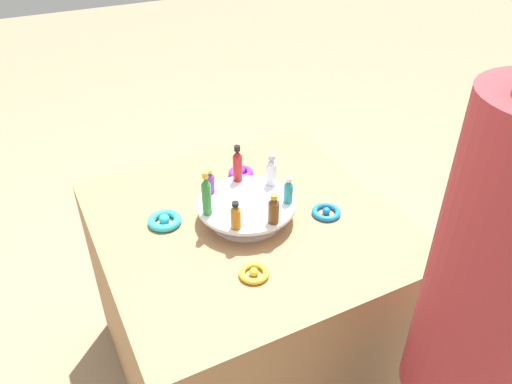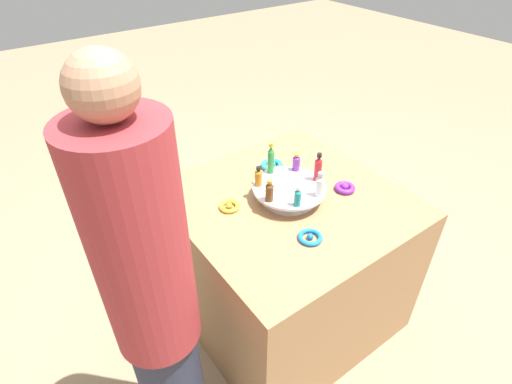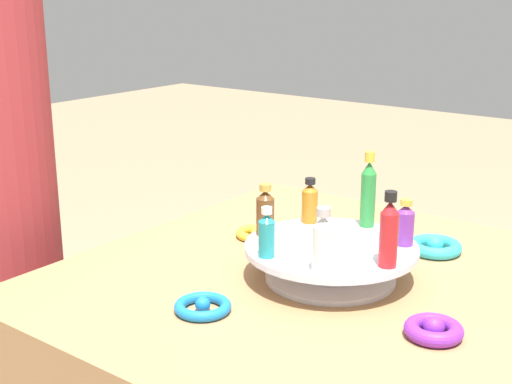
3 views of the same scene
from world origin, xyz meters
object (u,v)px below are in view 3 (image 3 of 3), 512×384
Objects in this scene: bottle_clear at (323,243)px; bottle_green at (369,193)px; bottle_amber at (310,202)px; ribbon_bow_blue at (203,306)px; bottle_red at (389,232)px; ribbon_bow_teal at (435,246)px; display_stand at (331,259)px; bottle_brown at (265,211)px; bottle_teal at (267,234)px; ribbon_bow_gold at (256,233)px; bottle_purple at (405,224)px; ribbon_bow_purple at (434,329)px.

bottle_green is at bearing -167.90° from bottle_clear.
bottle_green reaches higher than bottle_amber.
ribbon_bow_blue is at bearing -50.63° from bottle_clear.
bottle_red reaches higher than ribbon_bow_teal.
bottle_brown reaches higher than display_stand.
bottle_brown is 0.21m from bottle_clear.
bottle_amber is at bearing -167.90° from bottle_teal.
display_stand is 2.12× the size of bottle_green.
bottle_amber reaches higher than ribbon_bow_teal.
ribbon_bow_teal is 1.24× the size of ribbon_bow_gold.
bottle_brown is at bearing 42.93° from ribbon_bow_gold.
bottle_amber is (-0.00, -0.21, 0.00)m from bottle_purple.
bottle_brown is at bearing -65.04° from bottle_purple.
bottle_clear is at bearing -6.37° from ribbon_bow_teal.
ribbon_bow_teal reaches higher than ribbon_bow_blue.
bottle_red reaches higher than ribbon_bow_purple.
bottle_red reaches higher than bottle_purple.
ribbon_bow_teal is at bearing -177.23° from bottle_purple.
display_stand is 3.31× the size of ribbon_bow_blue.
ribbon_bow_gold is (-0.02, -0.35, -0.10)m from bottle_purple.
bottle_green is 0.26m from bottle_clear.
bottle_teal is 0.81× the size of bottle_clear.
ribbon_bow_purple is at bearing 113.48° from ribbon_bow_blue.
bottle_brown is (0.11, -0.23, 0.01)m from bottle_purple.
bottle_teal reaches higher than ribbon_bow_teal.
bottle_purple reaches higher than ribbon_bow_blue.
bottle_teal reaches higher than ribbon_bow_blue.
bottle_teal is at bearing 163.45° from ribbon_bow_blue.
bottle_clear is 0.22m from ribbon_bow_purple.
bottle_purple is 0.90× the size of ribbon_bow_blue.
bottle_clear is 1.17× the size of ribbon_bow_blue.
bottle_red is 1.18× the size of bottle_clear.
ribbon_bow_purple is 0.85× the size of ribbon_bow_teal.
display_stand is at bearing -103.61° from bottle_red.
ribbon_bow_blue is (0.25, -0.10, -0.03)m from display_stand.
ribbon_bow_purple is 1.05× the size of ribbon_bow_gold.
bottle_clear is at bearing 24.96° from display_stand.
ribbon_bow_gold is (0.04, -0.25, -0.13)m from bottle_green.
bottle_amber is (0.05, -0.10, -0.03)m from bottle_green.
bottle_purple is at bearing -167.90° from bottle_red.
bottle_clear is at bearing 129.37° from ribbon_bow_blue.
bottle_green is 0.41m from ribbon_bow_blue.
bottle_amber is at bearing -65.04° from bottle_green.
bottle_teal is at bearing -26.47° from display_stand.
bottle_clear is 0.39m from ribbon_bow_gold.
ribbon_bow_teal is (-0.16, 0.20, -0.10)m from bottle_amber.
bottle_clear reaches higher than ribbon_bow_blue.
bottle_clear reaches higher than bottle_brown.
bottle_clear reaches higher than display_stand.
display_stand is at bearing -21.52° from ribbon_bow_teal.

